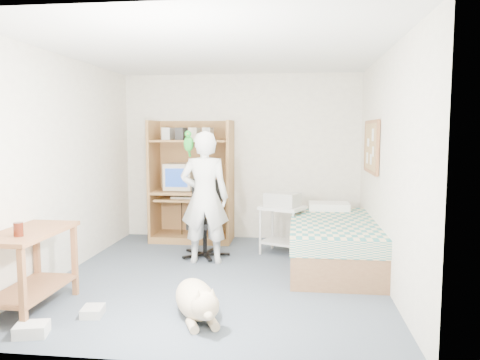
{
  "coord_description": "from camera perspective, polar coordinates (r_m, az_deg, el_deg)",
  "views": [
    {
      "loc": [
        0.85,
        -5.09,
        1.65
      ],
      "look_at": [
        0.17,
        0.54,
        1.05
      ],
      "focal_mm": 35.0,
      "sensor_mm": 36.0,
      "label": 1
    }
  ],
  "objects": [
    {
      "name": "wall_left",
      "position": [
        5.75,
        -20.52,
        1.67
      ],
      "size": [
        0.02,
        4.0,
        2.5
      ],
      "primitive_type": "cube",
      "color": "beige",
      "rests_on": "floor"
    },
    {
      "name": "floor",
      "position": [
        5.42,
        -2.48,
        -11.69
      ],
      "size": [
        4.0,
        4.0,
        0.0
      ],
      "primitive_type": "plane",
      "color": "#475360",
      "rests_on": "ground"
    },
    {
      "name": "dog",
      "position": [
        4.26,
        -5.32,
        -14.34
      ],
      "size": [
        0.59,
        0.97,
        0.39
      ],
      "rotation": [
        0.0,
        0.0,
        0.43
      ],
      "color": "beige",
      "rests_on": "floor"
    },
    {
      "name": "parrot",
      "position": [
        5.82,
        -6.29,
        4.59
      ],
      "size": [
        0.12,
        0.21,
        0.33
      ],
      "rotation": [
        0.0,
        0.0,
        0.08
      ],
      "color": "#127F20",
      "rests_on": "person"
    },
    {
      "name": "printer_cart",
      "position": [
        6.31,
        5.18,
        -5.14
      ],
      "size": [
        0.67,
        0.61,
        0.65
      ],
      "rotation": [
        0.0,
        0.0,
        -0.41
      ],
      "color": "silver",
      "rests_on": "floor"
    },
    {
      "name": "drink_glass",
      "position": [
        4.43,
        -25.4,
        -5.47
      ],
      "size": [
        0.08,
        0.08,
        0.12
      ],
      "primitive_type": "cylinder",
      "color": "#42150A",
      "rests_on": "side_desk"
    },
    {
      "name": "side_desk",
      "position": [
        4.72,
        -24.24,
        -8.69
      ],
      "size": [
        0.5,
        1.0,
        0.75
      ],
      "color": "brown",
      "rests_on": "floor"
    },
    {
      "name": "bed",
      "position": [
        5.88,
        11.22,
        -7.46
      ],
      "size": [
        1.02,
        2.02,
        0.66
      ],
      "color": "brown",
      "rests_on": "floor"
    },
    {
      "name": "office_chair",
      "position": [
        6.21,
        -4.24,
        -6.03
      ],
      "size": [
        0.56,
        0.56,
        0.99
      ],
      "rotation": [
        0.0,
        0.0,
        0.08
      ],
      "color": "black",
      "rests_on": "floor"
    },
    {
      "name": "floor_box_b",
      "position": [
        4.54,
        -17.5,
        -15.02
      ],
      "size": [
        0.21,
        0.25,
        0.08
      ],
      "primitive_type": "cube",
      "rotation": [
        0.0,
        0.0,
        0.16
      ],
      "color": "#B8B7B3",
      "rests_on": "floor"
    },
    {
      "name": "corkboard",
      "position": [
        6.06,
        15.72,
        3.92
      ],
      "size": [
        0.04,
        0.94,
        0.66
      ],
      "color": "olive",
      "rests_on": "wall_right"
    },
    {
      "name": "floor_box_a",
      "position": [
        4.3,
        -24.06,
        -16.33
      ],
      "size": [
        0.29,
        0.26,
        0.1
      ],
      "primitive_type": "cube",
      "rotation": [
        0.0,
        0.0,
        0.25
      ],
      "color": "silver",
      "rests_on": "floor"
    },
    {
      "name": "person",
      "position": [
        5.82,
        -4.34,
        -2.14
      ],
      "size": [
        0.63,
        0.44,
        1.65
      ],
      "primitive_type": "imported",
      "rotation": [
        0.0,
        0.0,
        3.22
      ],
      "color": "white",
      "rests_on": "floor"
    },
    {
      "name": "wall_back",
      "position": [
        7.15,
        0.1,
        2.83
      ],
      "size": [
        3.6,
        0.02,
        2.5
      ],
      "primitive_type": "cube",
      "color": "beige",
      "rests_on": "floor"
    },
    {
      "name": "crt_monitor",
      "position": [
        7.09,
        -7.3,
        0.45
      ],
      "size": [
        0.42,
        0.45,
        0.39
      ],
      "rotation": [
        0.0,
        0.0,
        -0.02
      ],
      "color": "beige",
      "rests_on": "computer_hutch"
    },
    {
      "name": "keyboard",
      "position": [
        6.93,
        -6.48,
        -2.14
      ],
      "size": [
        0.45,
        0.16,
        0.03
      ],
      "primitive_type": "cube",
      "rotation": [
        0.0,
        0.0,
        -0.0
      ],
      "color": "beige",
      "rests_on": "computer_hutch"
    },
    {
      "name": "computer_hutch",
      "position": [
        7.05,
        -5.81,
        -0.75
      ],
      "size": [
        1.2,
        0.63,
        1.8
      ],
      "color": "olive",
      "rests_on": "floor"
    },
    {
      "name": "printer",
      "position": [
        6.26,
        5.2,
        -2.38
      ],
      "size": [
        0.51,
        0.46,
        0.18
      ],
      "primitive_type": "cube",
      "rotation": [
        0.0,
        0.0,
        -0.41
      ],
      "color": "#A8A7A3",
      "rests_on": "printer_cart"
    },
    {
      "name": "pencil_cup",
      "position": [
        6.89,
        -2.84,
        -0.89
      ],
      "size": [
        0.08,
        0.08,
        0.12
      ],
      "primitive_type": "cylinder",
      "color": "gold",
      "rests_on": "computer_hutch"
    },
    {
      "name": "wall_right",
      "position": [
        5.19,
        17.45,
        1.35
      ],
      "size": [
        0.02,
        4.0,
        2.5
      ],
      "primitive_type": "cube",
      "color": "beige",
      "rests_on": "floor"
    },
    {
      "name": "ceiling",
      "position": [
        5.23,
        -2.61,
        15.39
      ],
      "size": [
        3.6,
        4.0,
        0.02
      ],
      "primitive_type": "cube",
      "color": "white",
      "rests_on": "wall_back"
    }
  ]
}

